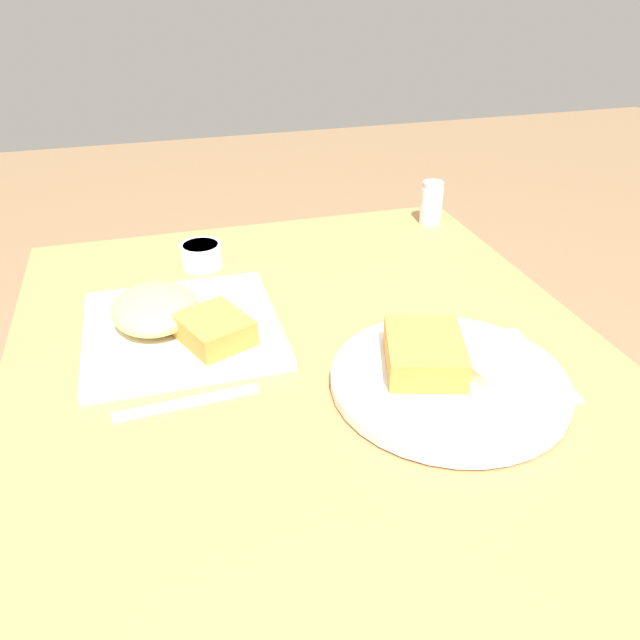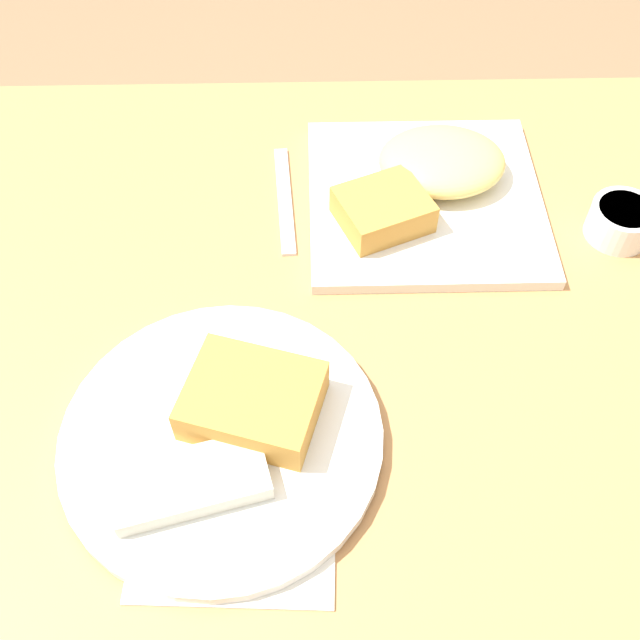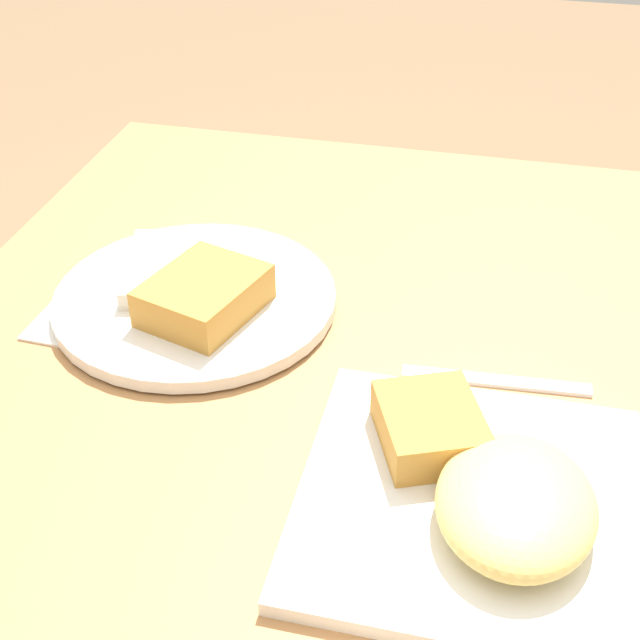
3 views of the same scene
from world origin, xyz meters
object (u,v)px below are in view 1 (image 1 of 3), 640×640
(butter_knife, at_px, (187,403))
(plate_oval_far, at_px, (447,373))
(plate_square_near, at_px, (176,321))
(salt_shaker, at_px, (431,206))
(sauce_ramekin, at_px, (201,255))

(butter_knife, bearing_deg, plate_oval_far, -12.59)
(plate_square_near, bearing_deg, salt_shaker, 118.55)
(plate_oval_far, bearing_deg, plate_square_near, -124.36)
(plate_oval_far, relative_size, salt_shaker, 3.52)
(plate_square_near, relative_size, salt_shaker, 3.21)
(plate_square_near, xyz_separation_m, sauce_ramekin, (-0.21, 0.06, -0.00))
(sauce_ramekin, bearing_deg, salt_shaker, 98.74)
(salt_shaker, bearing_deg, butter_knife, -49.36)
(sauce_ramekin, distance_m, salt_shaker, 0.47)
(sauce_ramekin, relative_size, butter_knife, 0.41)
(salt_shaker, xyz_separation_m, butter_knife, (0.45, -0.52, -0.03))
(plate_oval_far, distance_m, salt_shaker, 0.54)
(salt_shaker, bearing_deg, plate_oval_far, -22.39)
(plate_square_near, bearing_deg, butter_knife, -0.69)
(plate_square_near, xyz_separation_m, salt_shaker, (-0.28, 0.52, 0.02))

